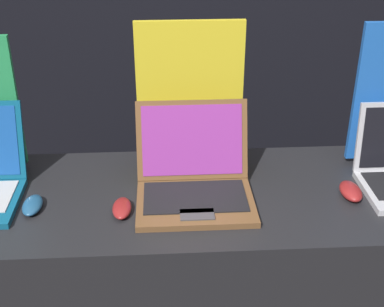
% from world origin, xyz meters
% --- Properties ---
extents(display_counter, '(1.97, 0.62, 0.99)m').
position_xyz_m(display_counter, '(0.00, 0.31, 0.49)').
color(display_counter, black).
rests_on(display_counter, ground_plane).
extents(mouse_front, '(0.06, 0.12, 0.03)m').
position_xyz_m(mouse_front, '(-0.50, 0.25, 1.00)').
color(mouse_front, navy).
rests_on(mouse_front, display_counter).
extents(laptop_middle, '(0.37, 0.37, 0.27)m').
position_xyz_m(laptop_middle, '(0.01, 0.31, 1.05)').
color(laptop_middle, brown).
rests_on(laptop_middle, display_counter).
extents(mouse_middle, '(0.06, 0.12, 0.03)m').
position_xyz_m(mouse_middle, '(-0.22, 0.21, 1.00)').
color(mouse_middle, maroon).
rests_on(mouse_middle, display_counter).
extents(promo_stand_middle, '(0.37, 0.07, 0.52)m').
position_xyz_m(promo_stand_middle, '(0.01, 0.54, 1.24)').
color(promo_stand_middle, black).
rests_on(promo_stand_middle, display_counter).
extents(mouse_back, '(0.07, 0.12, 0.04)m').
position_xyz_m(mouse_back, '(0.52, 0.26, 1.01)').
color(mouse_back, maroon).
rests_on(mouse_back, display_counter).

